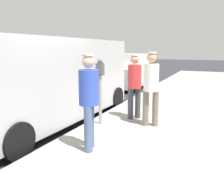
{
  "coord_description": "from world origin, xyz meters",
  "views": [
    {
      "loc": [
        3.85,
        -4.02,
        1.91
      ],
      "look_at": [
        1.65,
        0.91,
        1.05
      ],
      "focal_mm": 38.78,
      "sensor_mm": 36.0,
      "label": 1
    }
  ],
  "objects_px": {
    "parking_meter_far": "(155,66)",
    "parked_sedan_ahead": "(129,72)",
    "parking_meter_near": "(100,81)",
    "pedestrian_in_blue": "(89,96)",
    "pedestrian_in_white": "(151,84)",
    "parked_van": "(50,78)",
    "pedestrian_in_red": "(135,82)"
  },
  "relations": [
    {
      "from": "pedestrian_in_red",
      "to": "pedestrian_in_white",
      "type": "height_order",
      "value": "pedestrian_in_white"
    },
    {
      "from": "pedestrian_in_blue",
      "to": "parking_meter_far",
      "type": "bearing_deg",
      "value": 94.27
    },
    {
      "from": "parking_meter_near",
      "to": "pedestrian_in_red",
      "type": "bearing_deg",
      "value": 52.41
    },
    {
      "from": "parked_van",
      "to": "parked_sedan_ahead",
      "type": "xyz_separation_m",
      "value": [
        -0.19,
        6.53,
        -0.41
      ]
    },
    {
      "from": "parked_van",
      "to": "parked_sedan_ahead",
      "type": "relative_size",
      "value": 1.18
    },
    {
      "from": "parking_meter_far",
      "to": "parked_van",
      "type": "relative_size",
      "value": 0.29
    },
    {
      "from": "parking_meter_near",
      "to": "pedestrian_in_blue",
      "type": "bearing_deg",
      "value": -70.75
    },
    {
      "from": "pedestrian_in_red",
      "to": "pedestrian_in_white",
      "type": "xyz_separation_m",
      "value": [
        0.53,
        -0.4,
        0.04
      ]
    },
    {
      "from": "pedestrian_in_red",
      "to": "pedestrian_in_blue",
      "type": "distance_m",
      "value": 2.14
    },
    {
      "from": "parking_meter_far",
      "to": "pedestrian_in_red",
      "type": "distance_m",
      "value": 4.39
    },
    {
      "from": "parking_meter_near",
      "to": "parking_meter_far",
      "type": "xyz_separation_m",
      "value": [
        0.0,
        5.1,
        0.0
      ]
    },
    {
      "from": "pedestrian_in_white",
      "to": "parked_sedan_ahead",
      "type": "xyz_separation_m",
      "value": [
        -2.8,
        6.28,
        -0.37
      ]
    },
    {
      "from": "pedestrian_in_blue",
      "to": "parked_van",
      "type": "distance_m",
      "value": 2.48
    },
    {
      "from": "pedestrian_in_red",
      "to": "parking_meter_near",
      "type": "bearing_deg",
      "value": -127.59
    },
    {
      "from": "pedestrian_in_red",
      "to": "parked_sedan_ahead",
      "type": "relative_size",
      "value": 0.37
    },
    {
      "from": "parking_meter_near",
      "to": "pedestrian_in_red",
      "type": "xyz_separation_m",
      "value": [
        0.58,
        0.75,
        -0.11
      ]
    },
    {
      "from": "pedestrian_in_white",
      "to": "parked_sedan_ahead",
      "type": "relative_size",
      "value": 0.38
    },
    {
      "from": "pedestrian_in_white",
      "to": "pedestrian_in_red",
      "type": "bearing_deg",
      "value": 143.01
    },
    {
      "from": "parking_meter_near",
      "to": "pedestrian_in_red",
      "type": "height_order",
      "value": "pedestrian_in_red"
    },
    {
      "from": "parking_meter_far",
      "to": "parked_van",
      "type": "height_order",
      "value": "parked_van"
    },
    {
      "from": "pedestrian_in_blue",
      "to": "parked_van",
      "type": "bearing_deg",
      "value": 143.17
    },
    {
      "from": "pedestrian_in_blue",
      "to": "pedestrian_in_red",
      "type": "bearing_deg",
      "value": 87.46
    },
    {
      "from": "pedestrian_in_blue",
      "to": "parked_van",
      "type": "xyz_separation_m",
      "value": [
        -1.98,
        1.49,
        0.05
      ]
    },
    {
      "from": "parking_meter_far",
      "to": "parked_sedan_ahead",
      "type": "height_order",
      "value": "parking_meter_far"
    },
    {
      "from": "parking_meter_near",
      "to": "pedestrian_in_red",
      "type": "relative_size",
      "value": 0.94
    },
    {
      "from": "pedestrian_in_blue",
      "to": "pedestrian_in_white",
      "type": "height_order",
      "value": "pedestrian_in_white"
    },
    {
      "from": "pedestrian_in_blue",
      "to": "pedestrian_in_white",
      "type": "xyz_separation_m",
      "value": [
        0.62,
        1.74,
        0.01
      ]
    },
    {
      "from": "pedestrian_in_white",
      "to": "parked_van",
      "type": "xyz_separation_m",
      "value": [
        -2.61,
        -0.26,
        0.04
      ]
    },
    {
      "from": "pedestrian_in_blue",
      "to": "pedestrian_in_white",
      "type": "bearing_deg",
      "value": 70.29
    },
    {
      "from": "pedestrian_in_white",
      "to": "parked_van",
      "type": "height_order",
      "value": "parked_van"
    },
    {
      "from": "pedestrian_in_red",
      "to": "parked_van",
      "type": "xyz_separation_m",
      "value": [
        -2.08,
        -0.65,
        0.08
      ]
    },
    {
      "from": "parking_meter_far",
      "to": "pedestrian_in_red",
      "type": "height_order",
      "value": "pedestrian_in_red"
    }
  ]
}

